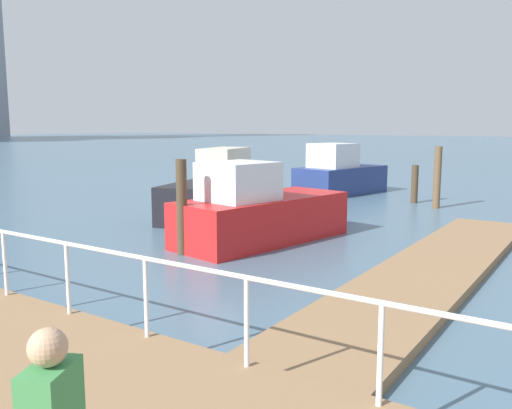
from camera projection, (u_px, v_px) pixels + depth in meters
The scene contains 8 objects.
floating_dock at pixel (429, 272), 11.27m from camera, with size 13.30×2.00×0.18m, color #93704C.
boardwalk_railing at pixel (467, 343), 4.77m from camera, with size 0.06×23.78×1.08m.
dock_piling_0 at pixel (415, 184), 21.83m from camera, with size 0.27×0.27×1.54m, color #473826.
dock_piling_1 at pixel (437, 177), 20.39m from camera, with size 0.27×0.27×2.34m, color brown.
dock_piling_3 at pixel (182, 207), 13.06m from camera, with size 0.26×0.26×2.33m, color #473826.
moored_boat_1 at pixel (259, 213), 14.52m from camera, with size 5.35×2.91×2.20m.
moored_boat_2 at pixel (221, 189), 19.64m from camera, with size 7.27×3.23×2.31m.
moored_boat_3 at pixel (339, 175), 24.69m from camera, with size 4.85×2.98×2.32m.
Camera 1 is at (-7.96, 5.91, 3.14)m, focal length 37.88 mm.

